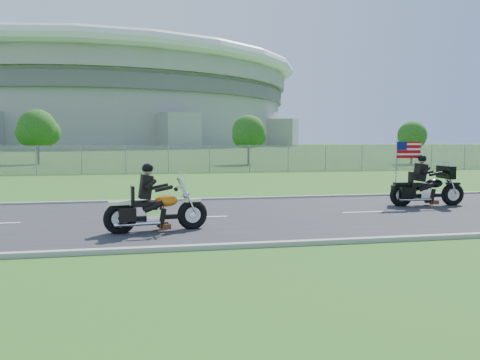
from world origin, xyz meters
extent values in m
plane|color=#2F5A1C|center=(0.00, 0.00, 0.00)|extent=(420.00, 420.00, 0.00)
cube|color=#28282B|center=(0.00, 0.00, 0.02)|extent=(120.00, 8.00, 0.04)
cube|color=#9E9B93|center=(0.00, 4.05, 0.05)|extent=(120.00, 0.18, 0.12)
cube|color=#9E9B93|center=(0.00, -4.05, 0.05)|extent=(120.00, 0.18, 0.12)
cube|color=gray|center=(-5.00, 20.00, 1.00)|extent=(60.00, 0.03, 2.00)
cylinder|color=#A3A099|center=(-20.00, 170.00, 10.00)|extent=(130.00, 130.00, 20.00)
cylinder|color=#605E5B|center=(-20.00, 170.00, 17.00)|extent=(132.00, 132.00, 4.00)
cylinder|color=#A3A099|center=(-20.00, 170.00, 23.00)|extent=(134.00, 134.00, 6.00)
torus|color=white|center=(-20.00, 170.00, 27.00)|extent=(140.40, 140.40, 4.40)
cylinder|color=#382316|center=(6.00, 30.00, 1.26)|extent=(0.22, 0.22, 2.52)
sphere|color=#1E4412|center=(6.00, 30.00, 3.15)|extent=(3.20, 3.20, 3.20)
sphere|color=#1E4412|center=(6.64, 30.48, 2.79)|extent=(2.40, 2.40, 2.40)
sphere|color=#1E4412|center=(5.44, 29.60, 2.70)|extent=(2.24, 2.24, 2.24)
cylinder|color=#382316|center=(-14.00, 34.00, 1.40)|extent=(0.22, 0.22, 2.80)
sphere|color=#1E4412|center=(-14.00, 34.00, 3.50)|extent=(3.60, 3.60, 3.60)
sphere|color=#1E4412|center=(-13.28, 34.54, 3.10)|extent=(2.70, 2.70, 2.70)
sphere|color=#1E4412|center=(-14.63, 33.55, 3.00)|extent=(2.52, 2.52, 2.52)
cylinder|color=#382316|center=(22.00, 28.00, 1.12)|extent=(0.22, 0.22, 2.24)
sphere|color=#1E4412|center=(22.00, 28.00, 2.80)|extent=(2.80, 2.80, 2.80)
sphere|color=#1E4412|center=(22.56, 28.42, 2.48)|extent=(2.10, 2.10, 2.10)
sphere|color=#1E4412|center=(21.51, 27.65, 2.40)|extent=(1.96, 1.96, 1.96)
torus|color=black|center=(-2.13, -1.79, 0.42)|extent=(0.84, 0.33, 0.82)
torus|color=black|center=(-3.99, -2.09, 0.42)|extent=(0.84, 0.33, 0.82)
ellipsoid|color=orange|center=(-2.82, -1.90, 0.82)|extent=(0.67, 0.45, 0.31)
cube|color=black|center=(-3.39, -2.00, 0.77)|extent=(0.66, 0.43, 0.13)
cube|color=black|center=(-3.33, -1.99, 1.20)|extent=(0.33, 0.48, 0.61)
sphere|color=black|center=(-3.28, -1.98, 1.68)|extent=(0.34, 0.34, 0.30)
cube|color=silver|center=(-2.38, -1.83, 1.35)|extent=(0.13, 0.51, 0.44)
torus|color=black|center=(7.50, 0.93, 0.43)|extent=(0.86, 0.27, 0.85)
torus|color=black|center=(5.57, 1.07, 0.43)|extent=(0.86, 0.27, 0.85)
ellipsoid|color=black|center=(6.79, 0.98, 0.84)|extent=(0.67, 0.41, 0.32)
cube|color=black|center=(6.20, 1.03, 0.79)|extent=(0.65, 0.39, 0.14)
cube|color=black|center=(6.25, 1.02, 1.24)|extent=(0.31, 0.48, 0.63)
sphere|color=black|center=(6.31, 1.02, 1.73)|extent=(0.33, 0.33, 0.31)
cube|color=black|center=(7.22, 0.95, 1.24)|extent=(0.32, 0.93, 0.46)
cube|color=#B70C11|center=(5.93, 1.27, 2.04)|extent=(0.91, 0.09, 0.59)
camera|label=1|loc=(-3.16, -14.14, 2.42)|focal=35.00mm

